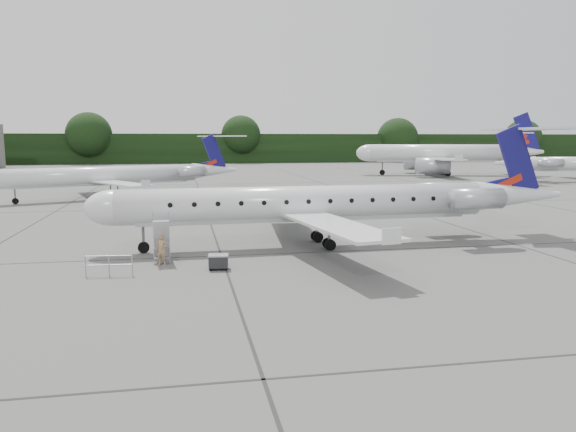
{
  "coord_description": "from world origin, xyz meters",
  "views": [
    {
      "loc": [
        -8.97,
        -25.92,
        6.59
      ],
      "look_at": [
        -3.2,
        4.73,
        2.3
      ],
      "focal_mm": 35.0,
      "sensor_mm": 36.0,
      "label": 1
    }
  ],
  "objects": [
    {
      "name": "ground",
      "position": [
        0.0,
        0.0,
        0.0
      ],
      "size": [
        320.0,
        320.0,
        0.0
      ],
      "primitive_type": "plane",
      "color": "#565653",
      "rests_on": "ground"
    },
    {
      "name": "main_regional_jet",
      "position": [
        -1.51,
        7.47,
        3.73
      ],
      "size": [
        29.81,
        21.94,
        7.46
      ],
      "primitive_type": null,
      "rotation": [
        0.0,
        0.0,
        0.03
      ],
      "color": "silver",
      "rests_on": "ground"
    },
    {
      "name": "airstair",
      "position": [
        -10.18,
        4.94,
        1.17
      ],
      "size": [
        0.93,
        2.31,
        2.34
      ],
      "primitive_type": null,
      "rotation": [
        0.0,
        0.0,
        0.03
      ],
      "color": "silver",
      "rests_on": "ground"
    },
    {
      "name": "bg_narrowbody",
      "position": [
        36.69,
        69.93,
        5.59
      ],
      "size": [
        35.47,
        28.98,
        11.19
      ],
      "primitive_type": null,
      "rotation": [
        0.0,
        0.0,
        -0.23
      ],
      "color": "silver",
      "rests_on": "ground"
    },
    {
      "name": "safety_railing",
      "position": [
        -12.57,
        1.72,
        0.5
      ],
      "size": [
        2.2,
        0.27,
        1.0
      ],
      "primitive_type": null,
      "rotation": [
        0.0,
        0.0,
        -0.09
      ],
      "color": "#93969B",
      "rests_on": "ground"
    },
    {
      "name": "bg_regional_left",
      "position": [
        -17.44,
        38.67,
        3.57
      ],
      "size": [
        32.82,
        28.95,
        7.14
      ],
      "primitive_type": null,
      "rotation": [
        0.0,
        0.0,
        0.42
      ],
      "color": "silver",
      "rests_on": "ground"
    },
    {
      "name": "baggage_cart",
      "position": [
        -7.28,
        2.18,
        0.41
      ],
      "size": [
        1.04,
        0.88,
        0.83
      ],
      "primitive_type": null,
      "rotation": [
        0.0,
        0.0,
        -0.11
      ],
      "color": "black",
      "rests_on": "ground"
    },
    {
      "name": "passenger",
      "position": [
        -10.14,
        3.65,
        0.84
      ],
      "size": [
        0.72,
        0.61,
        1.68
      ],
      "primitive_type": "imported",
      "rotation": [
        0.0,
        0.0,
        -0.39
      ],
      "color": "#92704F",
      "rests_on": "ground"
    },
    {
      "name": "treeline",
      "position": [
        0.0,
        130.0,
        4.0
      ],
      "size": [
        260.0,
        4.0,
        8.0
      ],
      "primitive_type": "cube",
      "color": "black",
      "rests_on": "ground"
    }
  ]
}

